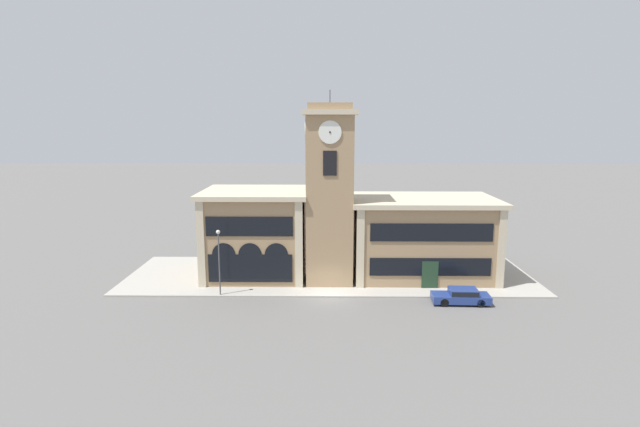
% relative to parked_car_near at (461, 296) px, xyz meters
% --- Properties ---
extents(ground_plane, '(300.00, 300.00, 0.00)m').
position_rel_parked_car_near_xyz_m(ground_plane, '(-11.22, 1.29, -0.71)').
color(ground_plane, '#605E5B').
extents(sidewalk_kerb, '(40.12, 13.03, 0.15)m').
position_rel_parked_car_near_xyz_m(sidewalk_kerb, '(-11.22, 7.80, -0.63)').
color(sidewalk_kerb, '#A39E93').
rests_on(sidewalk_kerb, ground_plane).
extents(clock_tower, '(5.04, 5.04, 18.17)m').
position_rel_parked_car_near_xyz_m(clock_tower, '(-11.22, 5.89, 7.82)').
color(clock_tower, '#9E7F5B').
rests_on(clock_tower, ground_plane).
extents(town_hall_left_wing, '(10.40, 9.30, 8.67)m').
position_rel_parked_car_near_xyz_m(town_hall_left_wing, '(-18.54, 7.99, 3.66)').
color(town_hall_left_wing, '#9E7F5B').
rests_on(town_hall_left_wing, ground_plane).
extents(town_hall_right_wing, '(14.29, 9.30, 7.94)m').
position_rel_parked_car_near_xyz_m(town_hall_right_wing, '(-1.96, 8.00, 3.29)').
color(town_hall_right_wing, '#9E7F5B').
rests_on(town_hall_right_wing, ground_plane).
extents(parked_car_near, '(4.92, 2.03, 1.33)m').
position_rel_parked_car_near_xyz_m(parked_car_near, '(0.00, 0.00, 0.00)').
color(parked_car_near, navy).
rests_on(parked_car_near, ground_plane).
extents(street_lamp, '(0.36, 0.36, 5.88)m').
position_rel_parked_car_near_xyz_m(street_lamp, '(-20.95, 1.62, 3.29)').
color(street_lamp, '#4C4C51').
rests_on(street_lamp, sidewalk_kerb).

